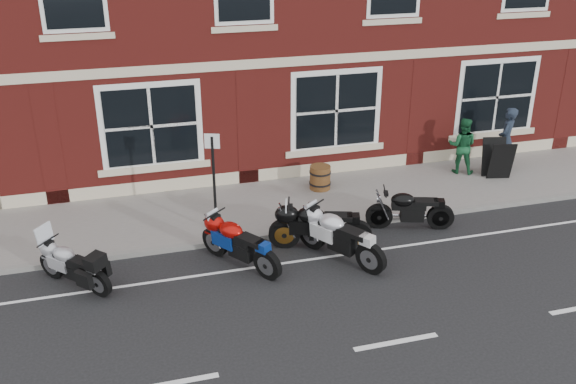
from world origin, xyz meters
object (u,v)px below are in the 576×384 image
Objects in this scene: pedestrian_left at (506,139)px; parking_sign at (214,177)px; moto_touring_silver at (73,263)px; pedestrian_right at (462,146)px; barrel_planter at (320,177)px; moto_sport_red at (240,242)px; moto_naked_black at (408,208)px; moto_sport_silver at (340,234)px; moto_sport_black at (318,224)px; a_board_sign at (498,159)px.

pedestrian_left is 0.77× the size of parking_sign.
pedestrian_right is (10.50, 3.07, 0.40)m from moto_touring_silver.
pedestrian_right is 2.48× the size of barrel_planter.
moto_sport_red is 7.79m from pedestrian_right.
moto_naked_black is at bearing 74.25° from pedestrian_right.
moto_sport_silver reaches higher than barrel_planter.
moto_sport_red is 4.29m from barrel_planter.
moto_touring_silver is 5.58m from moto_sport_silver.
moto_touring_silver is 5.27m from moto_sport_black.
pedestrian_right is 7.58m from parking_sign.
moto_sport_black is 0.94× the size of parking_sign.
barrel_planter is at bearing 49.23° from parking_sign.
moto_sport_black reaches higher than moto_naked_black.
pedestrian_left is at bearing -29.50° from moto_touring_silver.
moto_naked_black is at bearing -139.47° from a_board_sign.
moto_sport_silver is at bearing -48.06° from moto_touring_silver.
pedestrian_right is 1.46× the size of a_board_sign.
pedestrian_left reaches higher than moto_sport_black.
moto_sport_red reaches higher than moto_naked_black.
moto_touring_silver is at bearing -29.23° from pedestrian_left.
pedestrian_right is at bearing -27.03° from moto_touring_silver.
pedestrian_right reaches higher than moto_sport_black.
moto_sport_black is 7.08m from pedestrian_left.
moto_sport_red is 0.94× the size of moto_sport_silver.
a_board_sign is at bearing -4.91° from moto_sport_silver.
moto_touring_silver reaches higher than a_board_sign.
parking_sign is (-3.12, -1.72, 1.07)m from barrel_planter.
parking_sign is (-7.35, -1.74, 0.59)m from pedestrian_right.
a_board_sign is 0.46× the size of parking_sign.
moto_sport_black is 1.10× the size of moto_sport_silver.
barrel_planter is (-5.00, 0.60, -0.23)m from a_board_sign.
moto_naked_black is (7.64, 0.49, 0.02)m from moto_touring_silver.
moto_sport_red is at bearing -149.53° from a_board_sign.
a_board_sign is (-0.51, -0.46, -0.38)m from pedestrian_left.
moto_naked_black is at bearing -12.87° from pedestrian_left.
pedestrian_right reaches higher than moto_naked_black.
barrel_planter is (0.71, 3.51, -0.16)m from moto_sport_silver.
pedestrian_right is at bearing 3.70° from moto_sport_silver.
moto_sport_black is at bearing -146.93° from a_board_sign.
parking_sign is (-0.26, 1.47, 0.94)m from moto_sport_red.
moto_naked_black is 0.84× the size of parking_sign.
moto_touring_silver is 12.15m from pedestrian_left.
parking_sign is (-8.63, -1.57, 0.47)m from pedestrian_left.
pedestrian_right is at bearing 153.35° from a_board_sign.
parking_sign reaches higher than pedestrian_left.
barrel_planter is (-1.36, 2.56, -0.10)m from moto_naked_black.
moto_touring_silver is at bearing 48.52° from pedestrian_right.
pedestrian_left is at bearing 54.28° from a_board_sign.
a_board_sign is (0.78, -0.63, -0.25)m from pedestrian_right.
pedestrian_left is (11.78, 2.90, 0.53)m from moto_touring_silver.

